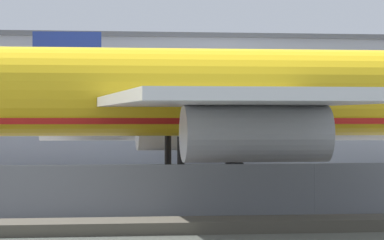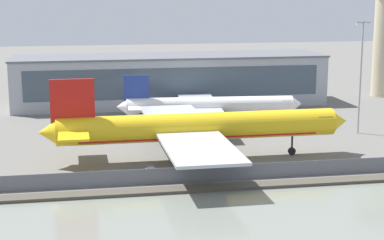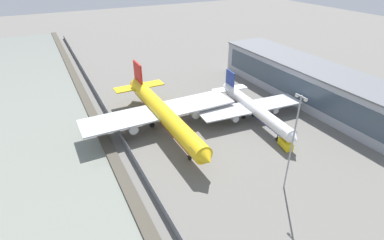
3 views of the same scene
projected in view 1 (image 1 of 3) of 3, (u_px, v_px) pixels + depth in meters
name	position (u px, v px, depth m)	size (l,w,h in m)	color
ground_plane	(246.00, 196.00, 67.36)	(500.00, 500.00, 0.00)	#66635E
shoreline_seawall	(342.00, 223.00, 47.09)	(320.00, 3.00, 0.50)	#474238
perimeter_fence	(315.00, 192.00, 51.54)	(280.00, 0.10, 2.57)	slate
cargo_jet_yellow	(220.00, 96.00, 64.77)	(57.33, 49.28, 15.59)	yellow
passenger_jet_white	(258.00, 119.00, 94.61)	(42.83, 37.09, 11.97)	white
baggage_tug	(66.00, 200.00, 52.86)	(1.74, 3.27, 1.80)	white
terminal_building	(164.00, 100.00, 122.95)	(83.56, 18.88, 13.43)	#9EA3AD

